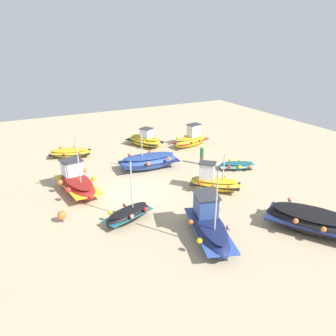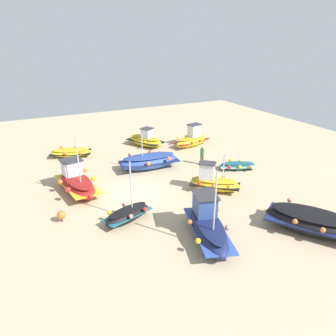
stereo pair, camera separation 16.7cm
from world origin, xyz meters
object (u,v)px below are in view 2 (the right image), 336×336
(fishing_boat_9, at_px, (311,221))
(fishing_boat_7, at_px, (145,140))
(fishing_boat_6, at_px, (77,182))
(fishing_boat_8, at_px, (192,139))
(fishing_boat_1, at_px, (71,152))
(fishing_boat_4, at_px, (237,166))
(fishing_boat_2, at_px, (214,182))
(fishing_boat_3, at_px, (208,225))
(fishing_boat_5, at_px, (149,161))
(fishing_boat_0, at_px, (128,214))
(person_walking, at_px, (202,154))
(mooring_buoy_0, at_px, (61,215))

(fishing_boat_9, bearing_deg, fishing_boat_7, 153.65)
(fishing_boat_6, distance_m, fishing_boat_9, 15.06)
(fishing_boat_8, bearing_deg, fishing_boat_1, 154.89)
(fishing_boat_1, xyz_separation_m, fishing_boat_4, (-9.25, -11.64, -0.05))
(fishing_boat_2, height_order, fishing_boat_3, fishing_boat_3)
(fishing_boat_5, distance_m, fishing_boat_9, 13.13)
(fishing_boat_0, height_order, fishing_boat_9, fishing_boat_0)
(fishing_boat_8, bearing_deg, fishing_boat_9, -109.79)
(fishing_boat_1, height_order, fishing_boat_3, fishing_boat_3)
(fishing_boat_0, height_order, fishing_boat_5, fishing_boat_0)
(fishing_boat_5, relative_size, fishing_boat_9, 0.98)
(fishing_boat_0, bearing_deg, person_walking, -166.16)
(fishing_boat_4, bearing_deg, fishing_boat_8, -65.67)
(fishing_boat_8, relative_size, fishing_boat_9, 0.80)
(fishing_boat_1, relative_size, fishing_boat_4, 1.22)
(fishing_boat_2, distance_m, fishing_boat_7, 11.35)
(fishing_boat_5, bearing_deg, fishing_boat_6, -160.97)
(fishing_boat_2, distance_m, fishing_boat_4, 4.61)
(fishing_boat_3, bearing_deg, fishing_boat_9, -94.23)
(fishing_boat_0, height_order, fishing_boat_6, fishing_boat_6)
(fishing_boat_5, height_order, fishing_boat_6, fishing_boat_6)
(fishing_boat_2, xyz_separation_m, fishing_boat_4, (2.35, -3.95, -0.31))
(fishing_boat_0, height_order, fishing_boat_8, fishing_boat_0)
(fishing_boat_4, bearing_deg, fishing_boat_9, 98.92)
(fishing_boat_3, relative_size, person_walking, 3.05)
(fishing_boat_1, xyz_separation_m, fishing_boat_3, (-16.24, -4.15, 0.39))
(fishing_boat_0, distance_m, fishing_boat_9, 10.29)
(fishing_boat_8, bearing_deg, fishing_boat_4, -100.93)
(fishing_boat_1, distance_m, fishing_boat_6, 7.55)
(fishing_boat_2, bearing_deg, fishing_boat_8, -70.03)
(fishing_boat_3, xyz_separation_m, person_walking, (9.19, -5.44, 0.19))
(fishing_boat_4, xyz_separation_m, fishing_boat_5, (3.37, 6.42, 0.33))
(fishing_boat_5, height_order, person_walking, fishing_boat_5)
(fishing_boat_3, distance_m, fishing_boat_5, 10.42)
(fishing_boat_5, height_order, fishing_boat_8, fishing_boat_5)
(mooring_buoy_0, bearing_deg, fishing_boat_8, -58.00)
(fishing_boat_3, bearing_deg, person_walking, -14.24)
(fishing_boat_7, distance_m, mooring_buoy_0, 14.65)
(fishing_boat_7, bearing_deg, fishing_boat_3, -39.13)
(fishing_boat_6, relative_size, fishing_boat_8, 1.20)
(person_walking, height_order, mooring_buoy_0, person_walking)
(person_walking, bearing_deg, fishing_boat_3, 169.17)
(fishing_boat_2, xyz_separation_m, fishing_boat_5, (5.72, 2.48, 0.02))
(fishing_boat_2, distance_m, fishing_boat_8, 9.92)
(fishing_boat_4, bearing_deg, fishing_boat_0, 39.92)
(fishing_boat_3, distance_m, fishing_boat_6, 10.13)
(fishing_boat_5, relative_size, fishing_boat_7, 1.21)
(fishing_boat_7, bearing_deg, fishing_boat_9, -20.87)
(fishing_boat_1, xyz_separation_m, fishing_boat_6, (-7.49, 0.95, 0.34))
(fishing_boat_2, xyz_separation_m, fishing_boat_9, (-6.68, -1.85, 0.03))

